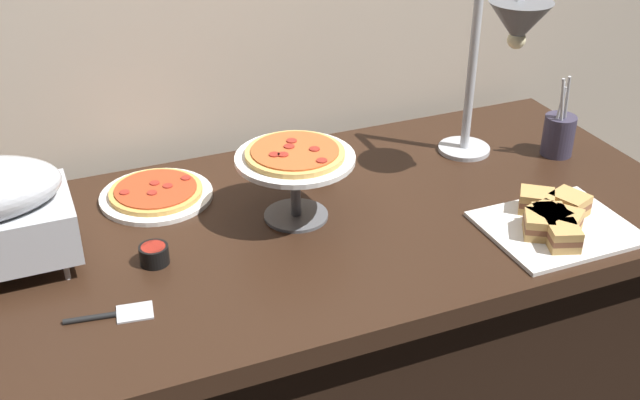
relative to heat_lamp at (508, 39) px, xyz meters
name	(u,v)px	position (x,y,z in m)	size (l,w,h in m)	color
buffet_table	(300,348)	(-0.56, -0.04, -0.73)	(1.90, 0.84, 0.76)	black
heat_lamp	(508,39)	(0.00, 0.00, 0.00)	(0.15, 0.32, 0.47)	#B7BABF
pizza_plate_front	(156,194)	(-0.83, 0.20, -0.35)	(0.27, 0.27, 0.03)	white
pizza_plate_center	(295,163)	(-0.55, -0.01, -0.22)	(0.27, 0.27, 0.18)	#595B60
sandwich_platter	(554,221)	(-0.03, -0.29, -0.33)	(0.33, 0.27, 0.06)	white
sauce_cup_near	(154,254)	(-0.90, -0.07, -0.34)	(0.06, 0.06, 0.04)	black
sauce_cup_far	(321,166)	(-0.41, 0.17, -0.34)	(0.07, 0.07, 0.04)	black
utensil_holder	(559,134)	(0.22, 0.03, -0.30)	(0.08, 0.08, 0.23)	#383347
serving_spatula	(113,315)	(-1.01, -0.23, -0.36)	(0.17, 0.07, 0.01)	#B7BABF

